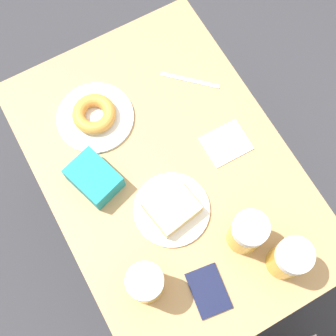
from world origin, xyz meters
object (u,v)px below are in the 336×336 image
at_px(beer_mug_center, 247,233).
at_px(passport_near_edge, 208,291).
at_px(beer_mug_left, 146,283).
at_px(napkin_folded, 226,144).
at_px(plate_with_donut, 95,116).
at_px(fork, 190,80).
at_px(blue_pouch, 94,178).
at_px(plate_with_cake, 172,208).
at_px(beer_mug_right, 289,259).

bearing_deg(beer_mug_center, passport_near_edge, 26.04).
relative_size(beer_mug_left, napkin_folded, 1.15).
relative_size(plate_with_donut, beer_mug_left, 1.56).
relative_size(napkin_folded, passport_near_edge, 0.94).
distance_m(fork, blue_pouch, 0.43).
height_order(fork, passport_near_edge, passport_near_edge).
xyz_separation_m(plate_with_cake, napkin_folded, (-0.24, -0.10, -0.02)).
height_order(plate_with_donut, passport_near_edge, plate_with_donut).
relative_size(beer_mug_center, beer_mug_right, 1.00).
height_order(plate_with_cake, beer_mug_center, beer_mug_center).
xyz_separation_m(beer_mug_right, passport_near_edge, (0.21, -0.03, -0.07)).
bearing_deg(plate_with_cake, beer_mug_center, 128.77).
bearing_deg(plate_with_cake, beer_mug_left, 43.18).
height_order(plate_with_cake, blue_pouch, blue_pouch).
distance_m(beer_mug_left, beer_mug_right, 0.37).
relative_size(beer_mug_center, blue_pouch, 0.90).
height_order(plate_with_donut, beer_mug_left, beer_mug_left).
distance_m(beer_mug_left, passport_near_edge, 0.18).
height_order(plate_with_cake, napkin_folded, plate_with_cake).
bearing_deg(plate_with_cake, passport_near_edge, 84.56).
xyz_separation_m(beer_mug_center, passport_near_edge, (0.16, 0.08, -0.07)).
bearing_deg(plate_with_cake, fork, -127.22).
xyz_separation_m(beer_mug_right, napkin_folded, (-0.05, -0.37, -0.07)).
distance_m(beer_mug_center, fork, 0.51).
height_order(plate_with_cake, passport_near_edge, plate_with_cake).
bearing_deg(beer_mug_left, passport_near_edge, 146.38).
bearing_deg(fork, blue_pouch, 20.82).
xyz_separation_m(beer_mug_center, blue_pouch, (0.28, -0.34, -0.04)).
relative_size(plate_with_donut, fork, 1.61).
xyz_separation_m(plate_with_donut, blue_pouch, (0.09, 0.18, 0.02)).
distance_m(fork, passport_near_edge, 0.63).
bearing_deg(blue_pouch, plate_with_cake, 129.98).
height_order(passport_near_edge, blue_pouch, blue_pouch).
bearing_deg(napkin_folded, plate_with_cake, 21.98).
bearing_deg(blue_pouch, passport_near_edge, 106.82).
height_order(plate_with_donut, beer_mug_right, beer_mug_right).
distance_m(plate_with_cake, passport_near_edge, 0.24).
xyz_separation_m(beer_mug_left, beer_mug_center, (-0.29, 0.02, 0.00)).
relative_size(beer_mug_center, fork, 1.03).
bearing_deg(beer_mug_left, beer_mug_right, 160.41).
height_order(beer_mug_center, blue_pouch, beer_mug_center).
xyz_separation_m(fork, passport_near_edge, (0.27, 0.57, 0.00)).
relative_size(plate_with_cake, fork, 1.50).
xyz_separation_m(plate_with_donut, beer_mug_left, (0.10, 0.51, 0.06)).
relative_size(beer_mug_right, napkin_folded, 1.15).
distance_m(beer_mug_center, beer_mug_right, 0.12).
bearing_deg(napkin_folded, fork, -93.15).
distance_m(napkin_folded, fork, 0.23).
bearing_deg(napkin_folded, beer_mug_center, 67.89).
bearing_deg(beer_mug_center, napkin_folded, -112.11).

